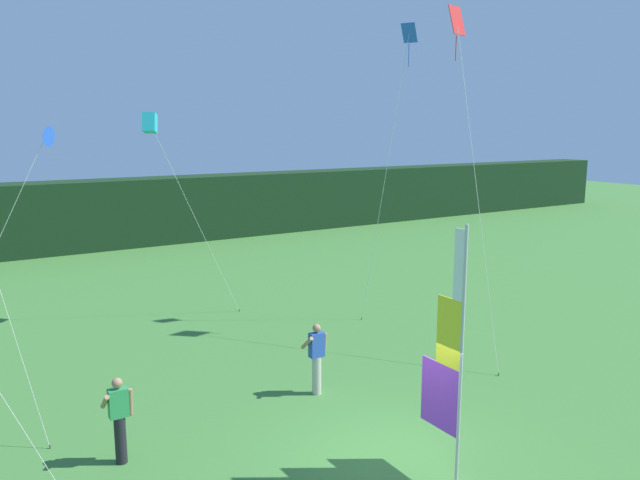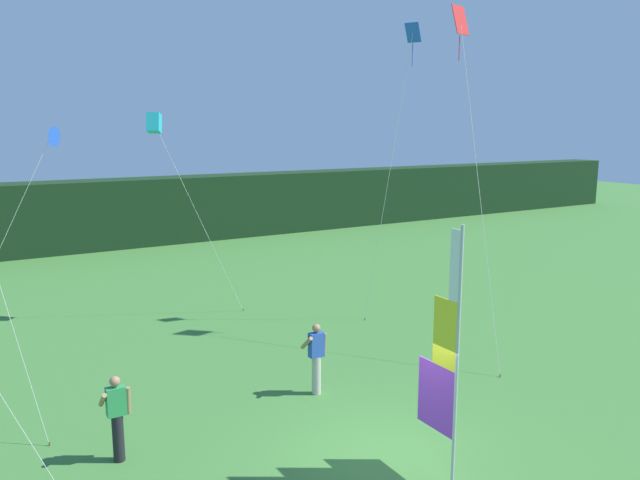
{
  "view_description": "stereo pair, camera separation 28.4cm",
  "coord_description": "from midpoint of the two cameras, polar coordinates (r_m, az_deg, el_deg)",
  "views": [
    {
      "loc": [
        -7.03,
        -8.62,
        6.39
      ],
      "look_at": [
        0.65,
        3.71,
        3.73
      ],
      "focal_mm": 34.79,
      "sensor_mm": 36.0,
      "label": 1
    },
    {
      "loc": [
        -6.78,
        -8.76,
        6.39
      ],
      "look_at": [
        0.65,
        3.71,
        3.73
      ],
      "focal_mm": 34.79,
      "sensor_mm": 36.0,
      "label": 2
    }
  ],
  "objects": [
    {
      "name": "kite_cyan_box_3",
      "position": [
        20.76,
        -15.72,
        10.23
      ],
      "size": [
        3.02,
        0.88,
        6.86
      ],
      "color": "brown",
      "rests_on": "ground"
    },
    {
      "name": "kite_blue_delta_4",
      "position": [
        21.36,
        -24.33,
        8.59
      ],
      "size": [
        3.54,
        1.34,
        6.44
      ],
      "color": "brown",
      "rests_on": "ground"
    },
    {
      "name": "kite_blue_diamond_1",
      "position": [
        20.27,
        7.34,
        15.75
      ],
      "size": [
        1.43,
        1.01,
        9.55
      ],
      "color": "brown",
      "rests_on": "ground"
    },
    {
      "name": "distant_treeline",
      "position": [
        34.98,
        -20.25,
        2.2
      ],
      "size": [
        80.0,
        2.4,
        3.63
      ],
      "primitive_type": "cube",
      "color": "black",
      "rests_on": "ground"
    },
    {
      "name": "kite_red_diamond_2",
      "position": [
        19.02,
        12.26,
        17.38
      ],
      "size": [
        1.56,
        3.51,
        9.83
      ],
      "color": "brown",
      "rests_on": "ground"
    },
    {
      "name": "person_mid_field",
      "position": [
        12.91,
        -18.61,
        -15.24
      ],
      "size": [
        0.55,
        0.48,
        1.73
      ],
      "color": "black",
      "rests_on": "ground"
    },
    {
      "name": "ground_plane",
      "position": [
        12.81,
        6.04,
        -19.62
      ],
      "size": [
        120.0,
        120.0,
        0.0
      ],
      "primitive_type": "plane",
      "color": "#3D7533"
    },
    {
      "name": "banner_flag",
      "position": [
        11.52,
        11.1,
        -10.68
      ],
      "size": [
        0.06,
        1.03,
        4.78
      ],
      "color": "#B7B7BC",
      "rests_on": "ground"
    },
    {
      "name": "person_near_banner",
      "position": [
        15.16,
        -0.86,
        -10.68
      ],
      "size": [
        0.55,
        0.48,
        1.76
      ],
      "color": "#B7B2A3",
      "rests_on": "ground"
    }
  ]
}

